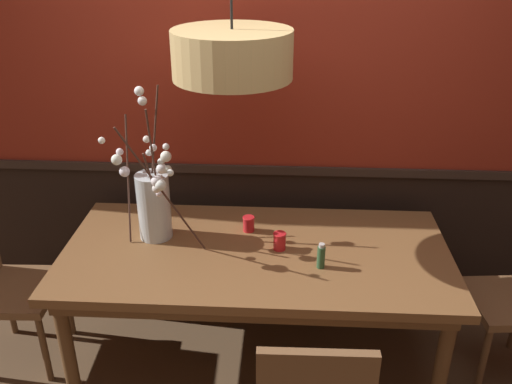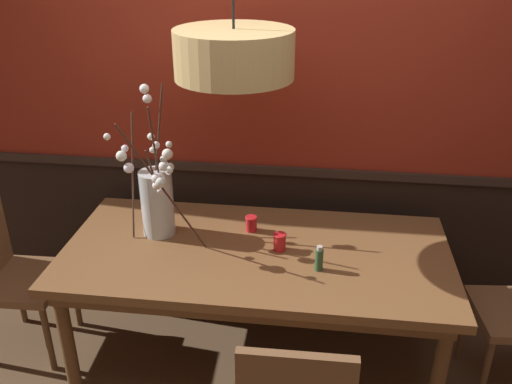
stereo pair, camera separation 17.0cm
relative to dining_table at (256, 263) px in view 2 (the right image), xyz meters
The scene contains 11 objects.
ground_plane 0.66m from the dining_table, ahead, with size 24.00×24.00×0.00m, color brown.
back_wall 1.00m from the dining_table, 90.00° to the left, with size 5.75×0.14×2.87m.
dining_table is the anchor object (origin of this frame).
chair_far_side_left 0.95m from the dining_table, 108.37° to the left, with size 0.44×0.44×0.89m.
chair_head_west_end 1.37m from the dining_table, behind, with size 0.43×0.45×0.91m.
chair_far_side_right 0.94m from the dining_table, 71.73° to the left, with size 0.46×0.44×0.95m.
vase_with_blossoms 0.61m from the dining_table, 169.31° to the left, with size 0.53×0.41×0.80m.
candle_holder_nearer_center 0.24m from the dining_table, 104.72° to the left, with size 0.07×0.07×0.08m.
candle_holder_nearer_edge 0.18m from the dining_table, ahead, with size 0.07×0.07×0.09m.
condiment_bottle 0.38m from the dining_table, 23.40° to the right, with size 0.04×0.04×0.13m.
pendant_lamp 1.06m from the dining_table, 139.73° to the left, with size 0.55×0.55×1.27m.
Camera 2 is at (0.31, -2.37, 2.23)m, focal length 38.57 mm.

